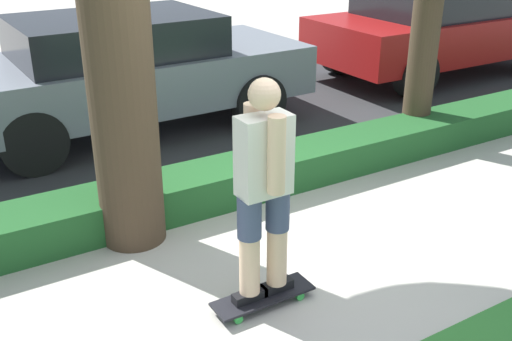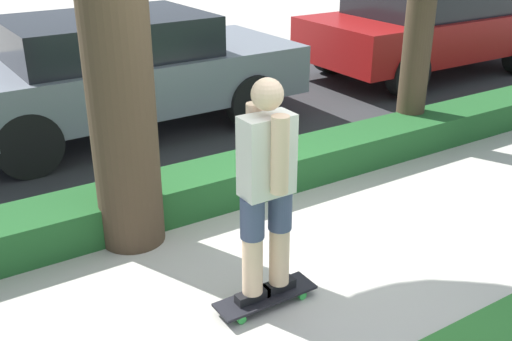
{
  "view_description": "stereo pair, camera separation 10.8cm",
  "coord_description": "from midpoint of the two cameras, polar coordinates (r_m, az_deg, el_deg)",
  "views": [
    {
      "loc": [
        -2.53,
        -3.19,
        2.69
      ],
      "look_at": [
        -0.24,
        0.6,
        0.74
      ],
      "focal_mm": 42.0,
      "sensor_mm": 36.0,
      "label": 1
    },
    {
      "loc": [
        -2.62,
        -3.13,
        2.69
      ],
      "look_at": [
        -0.24,
        0.6,
        0.74
      ],
      "focal_mm": 42.0,
      "sensor_mm": 36.0,
      "label": 2
    }
  ],
  "objects": [
    {
      "name": "ground_plane",
      "position": [
        4.89,
        5.6,
        -9.77
      ],
      "size": [
        60.0,
        60.0,
        0.0
      ],
      "primitive_type": "plane",
      "color": "#ADA89E"
    },
    {
      "name": "street_asphalt",
      "position": [
        8.25,
        -12.57,
        4.17
      ],
      "size": [
        18.49,
        5.0,
        0.01
      ],
      "color": "#2D2D30",
      "rests_on": "ground_plane"
    },
    {
      "name": "hedge_row",
      "position": [
        5.97,
        -3.76,
        -1.15
      ],
      "size": [
        18.49,
        0.6,
        0.36
      ],
      "color": "#1E5123",
      "rests_on": "ground_plane"
    },
    {
      "name": "skateboard",
      "position": [
        4.5,
        0.23,
        -11.91
      ],
      "size": [
        0.78,
        0.24,
        0.08
      ],
      "color": "black",
      "rests_on": "ground_plane"
    },
    {
      "name": "skater_person",
      "position": [
        4.05,
        0.25,
        -1.67
      ],
      "size": [
        0.49,
        0.42,
        1.63
      ],
      "color": "black",
      "rests_on": "skateboard"
    },
    {
      "name": "parked_car_middle",
      "position": [
        7.9,
        -13.31,
        9.28
      ],
      "size": [
        4.64,
        2.01,
        1.48
      ],
      "rotation": [
        0.0,
        0.0,
        0.02
      ],
      "color": "slate",
      "rests_on": "ground_plane"
    },
    {
      "name": "parked_car_rear",
      "position": [
        10.96,
        15.78,
        13.0
      ],
      "size": [
        4.45,
        2.07,
        1.48
      ],
      "rotation": [
        0.0,
        0.0,
        0.0
      ],
      "color": "maroon",
      "rests_on": "ground_plane"
    }
  ]
}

